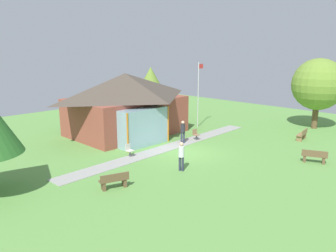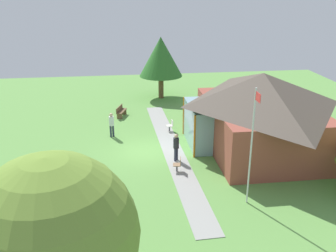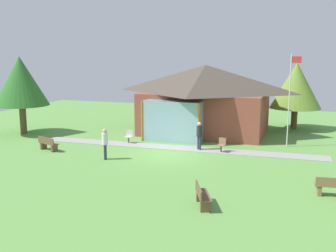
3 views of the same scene
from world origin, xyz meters
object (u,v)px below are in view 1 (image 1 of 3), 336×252
(visitor_strolling_lawn, at_px, (181,154))
(tree_behind_pavilion_right, at_px, (151,84))
(flagpole, at_px, (198,92))
(bench_mid_left, at_px, (114,181))
(bench_front_right, at_px, (314,157))
(patio_chair_west, at_px, (129,151))
(tree_far_east, at_px, (318,84))
(bench_lawn_far_right, at_px, (302,135))
(patio_chair_lawn_spare, at_px, (196,135))
(visitor_on_path, at_px, (183,130))
(pavilion, at_px, (126,103))

(visitor_strolling_lawn, bearing_deg, tree_behind_pavilion_right, 123.21)
(flagpole, height_order, bench_mid_left, flagpole)
(visitor_strolling_lawn, bearing_deg, bench_front_right, 33.59)
(bench_mid_left, bearing_deg, bench_front_right, -7.94)
(bench_front_right, height_order, patio_chair_west, patio_chair_west)
(tree_far_east, bearing_deg, bench_lawn_far_right, -168.88)
(bench_mid_left, distance_m, patio_chair_lawn_spare, 10.55)
(patio_chair_west, xyz_separation_m, tree_behind_pavilion_right, (10.12, 8.93, 2.98))
(bench_mid_left, height_order, patio_chair_west, patio_chair_west)
(flagpole, xyz_separation_m, bench_mid_left, (-13.75, -5.93, -2.80))
(bench_lawn_far_right, xyz_separation_m, visitor_strolling_lawn, (-11.69, 2.10, 0.62))
(visitor_on_path, bearing_deg, patio_chair_west, -140.87)
(visitor_on_path, relative_size, tree_behind_pavilion_right, 0.34)
(visitor_strolling_lawn, bearing_deg, pavilion, 139.70)
(bench_mid_left, bearing_deg, bench_lawn_far_right, 9.06)
(pavilion, bearing_deg, flagpole, -22.79)
(pavilion, relative_size, visitor_strolling_lawn, 5.59)
(bench_lawn_far_right, relative_size, patio_chair_west, 1.80)
(patio_chair_lawn_spare, bearing_deg, pavilion, -56.03)
(flagpole, distance_m, patio_chair_lawn_spare, 5.41)
(bench_mid_left, relative_size, patio_chair_west, 1.82)
(patio_chair_lawn_spare, relative_size, visitor_strolling_lawn, 0.49)
(pavilion, relative_size, tree_far_east, 1.57)
(bench_mid_left, height_order, patio_chair_lawn_spare, patio_chair_lawn_spare)
(flagpole, xyz_separation_m, tree_far_east, (6.92, -7.79, 0.73))
(pavilion, relative_size, bench_front_right, 6.26)
(patio_chair_west, bearing_deg, flagpole, -172.36)
(patio_chair_west, height_order, tree_behind_pavilion_right, tree_behind_pavilion_right)
(visitor_on_path, height_order, tree_far_east, tree_far_east)
(pavilion, relative_size, bench_mid_left, 6.22)
(tree_far_east, bearing_deg, visitor_strolling_lawn, 175.89)
(patio_chair_west, bearing_deg, visitor_strolling_lawn, 90.63)
(bench_mid_left, height_order, bench_front_right, same)
(pavilion, distance_m, bench_mid_left, 11.63)
(pavilion, relative_size, tree_behind_pavilion_right, 1.88)
(patio_chair_west, xyz_separation_m, tree_far_east, (16.87, -5.36, 3.51))
(pavilion, xyz_separation_m, patio_chair_lawn_spare, (2.48, -5.43, -2.20))
(bench_front_right, relative_size, visitor_on_path, 0.89)
(bench_lawn_far_right, distance_m, tree_far_east, 5.94)
(bench_front_right, relative_size, patio_chair_west, 1.81)
(bench_front_right, xyz_separation_m, tree_behind_pavilion_right, (2.78, 18.07, 2.99))
(tree_behind_pavilion_right, distance_m, tree_far_east, 15.81)
(bench_mid_left, bearing_deg, tree_behind_pavilion_right, 60.70)
(bench_front_right, relative_size, patio_chair_lawn_spare, 1.81)
(bench_lawn_far_right, height_order, patio_chair_lawn_spare, patio_chair_lawn_spare)
(patio_chair_west, bearing_deg, tree_far_east, 156.29)
(flagpole, xyz_separation_m, visitor_on_path, (-5.08, -2.75, -2.18))
(bench_lawn_far_right, relative_size, visitor_on_path, 0.89)
(tree_behind_pavilion_right, bearing_deg, visitor_on_path, -119.56)
(pavilion, xyz_separation_m, bench_mid_left, (-7.60, -8.51, -2.22))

